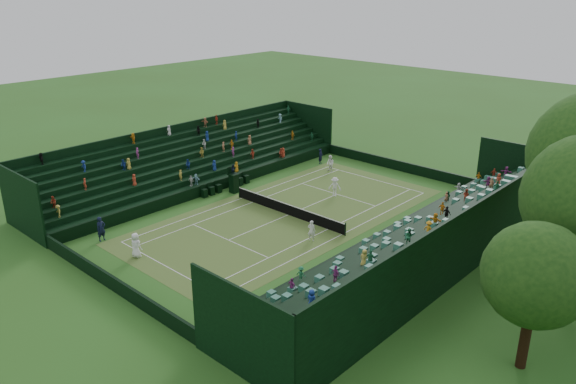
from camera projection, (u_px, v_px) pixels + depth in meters
name	position (u px, v px, depth m)	size (l,w,h in m)	color
ground	(288.00, 215.00, 45.33)	(160.00, 160.00, 0.00)	#2F5C1D
court_surface	(288.00, 215.00, 45.32)	(12.97, 26.77, 0.01)	#327426
perimeter_wall_north	(396.00, 165.00, 56.06)	(17.17, 0.20, 1.00)	black
perimeter_wall_south	(112.00, 282.00, 34.24)	(17.17, 0.20, 1.00)	black
perimeter_wall_east	(376.00, 240.00, 39.76)	(0.20, 31.77, 1.00)	black
perimeter_wall_west	(219.00, 185.00, 50.54)	(0.20, 31.77, 1.00)	black
north_grandstand	(430.00, 245.00, 36.74)	(6.60, 32.00, 4.90)	black
south_grandstand	(189.00, 164.00, 52.82)	(6.60, 32.00, 4.90)	black
tennis_net	(288.00, 209.00, 45.14)	(11.67, 0.10, 1.06)	black
umpire_chair	(234.00, 181.00, 49.82)	(0.83, 0.83, 2.62)	black
courtside_chairs	(226.00, 186.00, 50.66)	(0.50, 5.47, 1.08)	black
player_near_west	(136.00, 245.00, 38.15)	(0.87, 0.57, 1.78)	white
player_near_east	(311.00, 231.00, 40.58)	(0.59, 0.39, 1.61)	white
player_far_west	(330.00, 164.00, 55.40)	(0.80, 0.62, 1.65)	white
player_far_east	(335.00, 187.00, 49.03)	(1.13, 0.65, 1.74)	white
line_judge_north	(321.00, 156.00, 57.80)	(0.57, 0.38, 1.58)	black
line_judge_south	(101.00, 229.00, 40.59)	(0.67, 0.44, 1.84)	black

